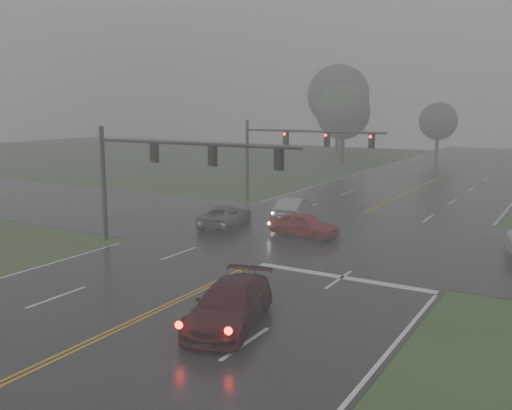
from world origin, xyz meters
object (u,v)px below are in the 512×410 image
Objects in this scene: sedan_red at (304,237)px; signal_gantry_near at (157,164)px; sedan_maroon at (230,326)px; signal_gantry_far at (287,146)px; car_grey at (226,226)px; sedan_silver at (293,219)px.

signal_gantry_near is at bearing 141.56° from sedan_red.
signal_gantry_near reaches higher than sedan_maroon.
signal_gantry_far is at bearing 36.60° from sedan_red.
car_grey is at bearing 89.01° from signal_gantry_near.
car_grey is at bearing -87.03° from signal_gantry_far.
car_grey is (-2.72, -4.29, 0.00)m from sedan_silver.
signal_gantry_near reaches higher than sedan_silver.
sedan_silver is 12.03m from signal_gantry_near.
sedan_red is 0.93× the size of sedan_silver.
sedan_maroon is at bearing 111.28° from car_grey.
sedan_silver is 0.39× the size of signal_gantry_far.
sedan_silver reaches higher than sedan_red.
signal_gantry_far reaches higher than sedan_silver.
sedan_silver is 7.58m from signal_gantry_far.
signal_gantry_near is at bearing 127.90° from sedan_maroon.
signal_gantry_near reaches higher than signal_gantry_far.
sedan_red is at bearing 90.99° from sedan_maroon.
signal_gantry_near is (-9.42, 7.42, 4.62)m from sedan_maroon.
sedan_maroon reaches higher than sedan_red.
signal_gantry_far is (-9.80, 23.27, 4.57)m from sedan_maroon.
car_grey is at bearing 92.87° from sedan_red.
signal_gantry_near is at bearing 76.39° from car_grey.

